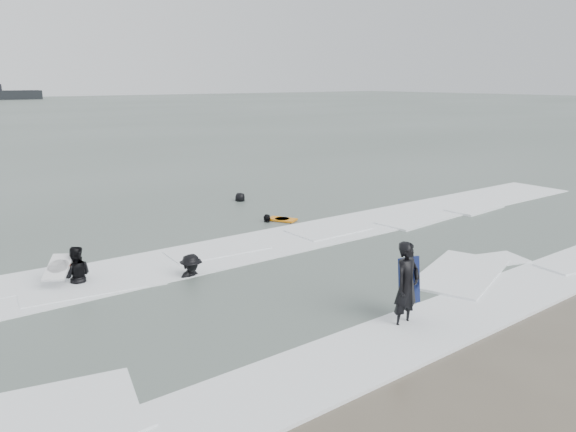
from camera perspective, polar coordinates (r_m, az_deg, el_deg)
ground at (r=12.50m, az=14.04°, el=-9.30°), size 320.00×320.00×0.00m
surfer_centre at (r=11.67m, az=11.77°, el=-10.89°), size 0.69×0.50×1.77m
surfer_wading at (r=14.48m, az=-20.62°, el=-6.57°), size 0.89×0.80×1.51m
surfer_breaker at (r=14.12m, az=-9.77°, el=-6.37°), size 1.03×0.68×1.50m
surfer_right_near at (r=19.19m, az=-2.13°, el=-0.77°), size 0.82×0.91×1.48m
surfer_right_far at (r=22.55m, az=-4.86°, el=1.39°), size 0.90×0.79×1.54m
surf_foam at (r=14.92m, az=3.00°, el=-4.91°), size 30.03×9.06×0.09m
bodyboards at (r=14.66m, az=-4.23°, el=-3.38°), size 8.82×8.70×1.25m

